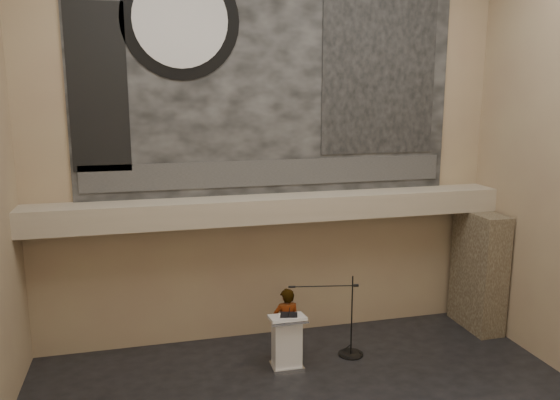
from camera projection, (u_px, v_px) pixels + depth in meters
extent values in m
cube|color=#90745C|center=(271.00, 144.00, 11.50)|extent=(10.00, 0.02, 8.50)
cube|color=#90745C|center=(528.00, 246.00, 3.90)|extent=(10.00, 0.02, 8.50)
cube|color=gray|center=(275.00, 208.00, 11.38)|extent=(10.00, 0.80, 0.50)
cylinder|color=#B2893D|center=(199.00, 226.00, 11.00)|extent=(0.04, 0.04, 0.06)
cylinder|color=#B2893D|center=(361.00, 217.00, 11.84)|extent=(0.04, 0.04, 0.06)
cube|color=black|center=(271.00, 74.00, 11.19)|extent=(8.00, 0.05, 5.00)
cube|color=#303030|center=(272.00, 173.00, 11.55)|extent=(7.76, 0.02, 0.55)
cylinder|color=black|center=(180.00, 20.00, 10.52)|extent=(2.30, 0.02, 2.30)
cylinder|color=silver|center=(181.00, 20.00, 10.51)|extent=(1.84, 0.02, 1.84)
cube|color=black|center=(380.00, 70.00, 11.71)|extent=(2.60, 0.02, 3.60)
cube|color=black|center=(98.00, 88.00, 10.39)|extent=(1.10, 0.02, 3.20)
cube|color=#453A2A|center=(479.00, 270.00, 12.38)|extent=(0.60, 1.40, 2.70)
cube|color=silver|center=(287.00, 366.00, 10.71)|extent=(0.61, 0.46, 0.08)
cube|color=silver|center=(287.00, 342.00, 10.60)|extent=(0.54, 0.37, 0.96)
cube|color=silver|center=(287.00, 317.00, 10.49)|extent=(0.69, 0.49, 0.13)
cube|color=black|center=(289.00, 315.00, 10.47)|extent=(0.39, 0.34, 0.04)
cube|color=white|center=(284.00, 317.00, 10.45)|extent=(0.29, 0.35, 0.00)
imported|color=silver|center=(286.00, 324.00, 10.94)|extent=(0.55, 0.36, 1.51)
cylinder|color=black|center=(351.00, 354.00, 11.27)|extent=(0.52, 0.52, 0.02)
cylinder|color=black|center=(352.00, 316.00, 11.10)|extent=(0.03, 0.03, 1.70)
cylinder|color=black|center=(322.00, 286.00, 10.94)|extent=(1.34, 0.28, 0.02)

